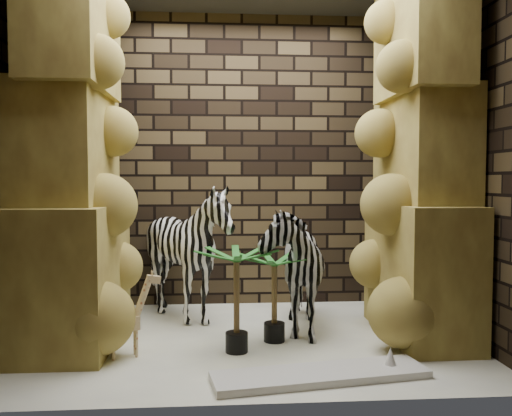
{
  "coord_description": "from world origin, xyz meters",
  "views": [
    {
      "loc": [
        -0.25,
        -4.21,
        1.29
      ],
      "look_at": [
        0.07,
        0.15,
        1.06
      ],
      "focal_mm": 36.83,
      "sensor_mm": 36.0,
      "label": 1
    }
  ],
  "objects": [
    {
      "name": "surfboard",
      "position": [
        0.41,
        -0.89,
        0.03
      ],
      "size": [
        1.46,
        0.58,
        0.05
      ],
      "primitive_type": "cube",
      "rotation": [
        0.0,
        0.0,
        0.16
      ],
      "color": "silver",
      "rests_on": "floor"
    },
    {
      "name": "rock_pillar_right",
      "position": [
        1.42,
        0.0,
        1.5
      ],
      "size": [
        0.58,
        1.25,
        3.0
      ],
      "primitive_type": null,
      "color": "#B6A74A",
      "rests_on": "floor"
    },
    {
      "name": "wall_right",
      "position": [
        1.75,
        0.0,
        1.5
      ],
      "size": [
        0.0,
        3.0,
        3.0
      ],
      "primitive_type": "plane",
      "rotation": [
        1.57,
        0.0,
        -1.57
      ],
      "color": "black",
      "rests_on": "ground"
    },
    {
      "name": "wall_front",
      "position": [
        0.0,
        -1.25,
        1.5
      ],
      "size": [
        3.5,
        0.0,
        3.5
      ],
      "primitive_type": "plane",
      "rotation": [
        -1.57,
        0.0,
        0.0
      ],
      "color": "black",
      "rests_on": "ground"
    },
    {
      "name": "rock_pillar_left",
      "position": [
        -1.4,
        0.0,
        1.5
      ],
      "size": [
        0.68,
        1.3,
        3.0
      ],
      "primitive_type": null,
      "color": "#B6A74A",
      "rests_on": "floor"
    },
    {
      "name": "wall_left",
      "position": [
        -1.75,
        0.0,
        1.5
      ],
      "size": [
        0.0,
        3.0,
        3.0
      ],
      "primitive_type": "plane",
      "rotation": [
        1.57,
        0.0,
        1.57
      ],
      "color": "black",
      "rests_on": "ground"
    },
    {
      "name": "giraffe_toy",
      "position": [
        -0.94,
        -0.37,
        0.32
      ],
      "size": [
        0.35,
        0.21,
        0.64
      ],
      "primitive_type": null,
      "rotation": [
        0.0,
        0.0,
        0.32
      ],
      "color": "#D4BA87",
      "rests_on": "floor"
    },
    {
      "name": "zebra_right",
      "position": [
        0.37,
        0.27,
        0.64
      ],
      "size": [
        0.64,
        1.11,
        1.27
      ],
      "primitive_type": "imported",
      "rotation": [
        0.0,
        0.0,
        -0.06
      ],
      "color": "white",
      "rests_on": "floor"
    },
    {
      "name": "palm_back",
      "position": [
        -0.11,
        -0.32,
        0.4
      ],
      "size": [
        0.36,
        0.36,
        0.8
      ],
      "primitive_type": null,
      "color": "#124D14",
      "rests_on": "floor"
    },
    {
      "name": "palm_front",
      "position": [
        0.2,
        -0.07,
        0.36
      ],
      "size": [
        0.36,
        0.36,
        0.72
      ],
      "primitive_type": null,
      "color": "#124D14",
      "rests_on": "floor"
    },
    {
      "name": "floor",
      "position": [
        0.0,
        0.0,
        0.0
      ],
      "size": [
        3.5,
        3.5,
        0.0
      ],
      "primitive_type": "plane",
      "color": "white",
      "rests_on": "ground"
    },
    {
      "name": "zebra_left",
      "position": [
        -0.52,
        0.58,
        0.57
      ],
      "size": [
        1.2,
        1.4,
        1.14
      ],
      "primitive_type": "imported",
      "rotation": [
        0.0,
        0.0,
        -0.17
      ],
      "color": "white",
      "rests_on": "floor"
    },
    {
      "name": "wall_back",
      "position": [
        0.0,
        1.25,
        1.5
      ],
      "size": [
        3.5,
        0.0,
        3.5
      ],
      "primitive_type": "plane",
      "rotation": [
        1.57,
        0.0,
        0.0
      ],
      "color": "black",
      "rests_on": "ground"
    }
  ]
}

